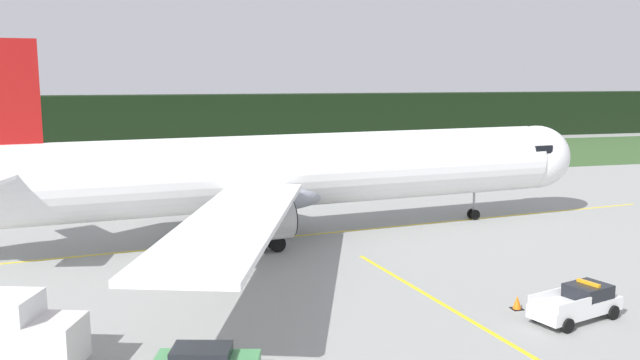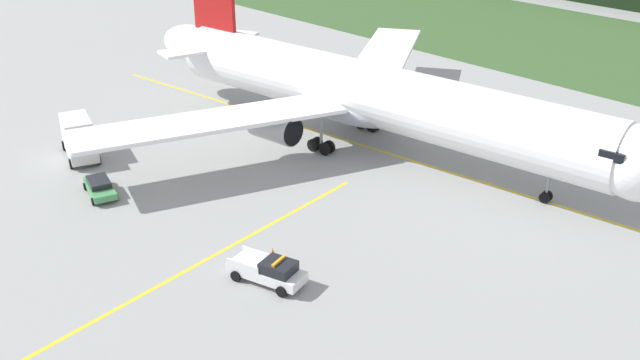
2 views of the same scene
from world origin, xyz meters
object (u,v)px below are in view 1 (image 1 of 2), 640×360
ops_pickup_truck (578,303)px  apron_cone (517,302)px  catering_truck (3,333)px  airliner (285,173)px

ops_pickup_truck → apron_cone: 3.18m
catering_truck → apron_cone: bearing=2.8°
ops_pickup_truck → catering_truck: catering_truck is taller
catering_truck → apron_cone: catering_truck is taller
airliner → ops_pickup_truck: (11.07, -21.54, -4.27)m
airliner → ops_pickup_truck: 24.59m
catering_truck → airliner: bearing=50.8°
airliner → apron_cone: (8.83, -19.35, -4.80)m
ops_pickup_truck → airliner: bearing=117.2°
airliner → catering_truck: (-16.78, -20.58, -3.36)m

